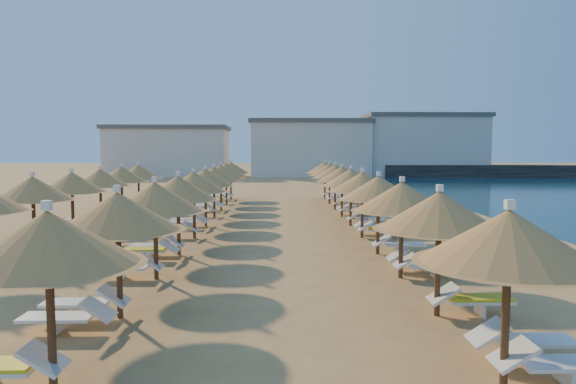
{
  "coord_description": "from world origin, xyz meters",
  "views": [
    {
      "loc": [
        -0.81,
        -21.84,
        3.44
      ],
      "look_at": [
        -0.27,
        4.0,
        1.3
      ],
      "focal_mm": 32.0,
      "sensor_mm": 36.0,
      "label": 1
    }
  ],
  "objects_px": {
    "beachgoer_c": "(359,193)",
    "beachgoer_b": "(359,203)",
    "jetty": "(505,171)",
    "parasol_row_west": "(200,181)",
    "parasol_row_east": "(356,181)",
    "beachgoer_a": "(414,213)"
  },
  "relations": [
    {
      "from": "parasol_row_east",
      "to": "beachgoer_c",
      "type": "height_order",
      "value": "parasol_row_east"
    },
    {
      "from": "parasol_row_east",
      "to": "beachgoer_b",
      "type": "relative_size",
      "value": 18.01
    },
    {
      "from": "jetty",
      "to": "parasol_row_east",
      "type": "bearing_deg",
      "value": -113.79
    },
    {
      "from": "parasol_row_east",
      "to": "beachgoer_a",
      "type": "distance_m",
      "value": 2.78
    },
    {
      "from": "parasol_row_east",
      "to": "beachgoer_a",
      "type": "xyz_separation_m",
      "value": [
        2.42,
        -0.22,
        -1.34
      ]
    },
    {
      "from": "beachgoer_c",
      "to": "beachgoer_b",
      "type": "bearing_deg",
      "value": -65.18
    },
    {
      "from": "beachgoer_c",
      "to": "beachgoer_a",
      "type": "bearing_deg",
      "value": -52.4
    },
    {
      "from": "parasol_row_east",
      "to": "parasol_row_west",
      "type": "height_order",
      "value": "same"
    },
    {
      "from": "jetty",
      "to": "parasol_row_east",
      "type": "xyz_separation_m",
      "value": [
        -25.34,
        -42.56,
        1.4
      ]
    },
    {
      "from": "jetty",
      "to": "parasol_row_west",
      "type": "distance_m",
      "value": 53.19
    },
    {
      "from": "beachgoer_a",
      "to": "beachgoer_b",
      "type": "bearing_deg",
      "value": -135.74
    },
    {
      "from": "parasol_row_east",
      "to": "beachgoer_c",
      "type": "bearing_deg",
      "value": 80.09
    },
    {
      "from": "beachgoer_a",
      "to": "beachgoer_c",
      "type": "bearing_deg",
      "value": -157.66
    },
    {
      "from": "beachgoer_b",
      "to": "beachgoer_a",
      "type": "bearing_deg",
      "value": -2.88
    },
    {
      "from": "parasol_row_east",
      "to": "parasol_row_west",
      "type": "bearing_deg",
      "value": 180.0
    },
    {
      "from": "beachgoer_c",
      "to": "parasol_row_west",
      "type": "bearing_deg",
      "value": -94.94
    },
    {
      "from": "parasol_row_west",
      "to": "parasol_row_east",
      "type": "bearing_deg",
      "value": 0.0
    },
    {
      "from": "beachgoer_b",
      "to": "beachgoer_c",
      "type": "height_order",
      "value": "beachgoer_b"
    },
    {
      "from": "jetty",
      "to": "beachgoer_a",
      "type": "xyz_separation_m",
      "value": [
        -22.92,
        -42.78,
        0.05
      ]
    },
    {
      "from": "parasol_row_west",
      "to": "beachgoer_a",
      "type": "xyz_separation_m",
      "value": [
        8.95,
        -0.22,
        -1.34
      ]
    },
    {
      "from": "beachgoer_b",
      "to": "beachgoer_c",
      "type": "xyz_separation_m",
      "value": [
        1.12,
        6.79,
        -0.1
      ]
    },
    {
      "from": "beachgoer_b",
      "to": "parasol_row_east",
      "type": "bearing_deg",
      "value": -39.28
    }
  ]
}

